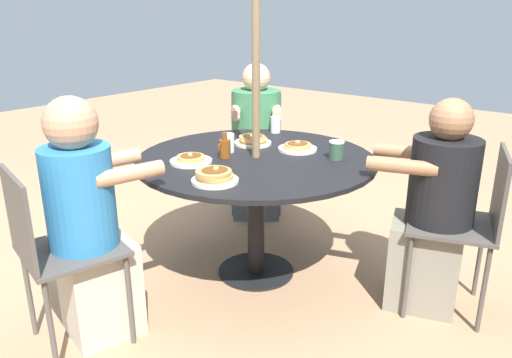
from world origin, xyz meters
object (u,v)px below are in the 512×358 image
at_px(diner_east, 256,147).
at_px(drinking_glass_a, 228,143).
at_px(patio_chair_north, 469,218).
at_px(pancake_plate_d, 215,177).
at_px(pancake_plate_b, 253,141).
at_px(coffee_cup, 336,150).
at_px(patio_table, 256,174).
at_px(patio_chair_east, 256,141).
at_px(patio_chair_south, 53,246).
at_px(pancake_plate_c, 297,147).
at_px(diner_south, 89,229).
at_px(drinking_glass_b, 275,125).
at_px(pancake_plate_a, 191,160).
at_px(diner_north, 433,215).
at_px(syrup_bottle, 225,148).

bearing_deg(diner_east, drinking_glass_a, 79.41).
distance_m(patio_chair_north, pancake_plate_d, 1.27).
distance_m(diner_east, pancake_plate_b, 0.72).
xyz_separation_m(pancake_plate_d, coffee_cup, (-0.69, 0.25, 0.02)).
distance_m(diner_east, pancake_plate_d, 1.40).
relative_size(patio_table, patio_chair_east, 1.52).
distance_m(patio_chair_south, pancake_plate_b, 1.30).
height_order(patio_chair_north, coffee_cup, patio_chair_north).
bearing_deg(pancake_plate_c, pancake_plate_b, -78.03).
bearing_deg(diner_east, pancake_plate_d, 81.90).
xyz_separation_m(diner_south, drinking_glass_a, (-0.91, 0.04, 0.22)).
relative_size(diner_south, pancake_plate_c, 5.16).
distance_m(patio_chair_east, drinking_glass_b, 0.62).
distance_m(pancake_plate_a, pancake_plate_b, 0.50).
height_order(diner_north, drinking_glass_a, diner_north).
height_order(syrup_bottle, drinking_glass_b, syrup_bottle).
height_order(patio_chair_north, syrup_bottle, patio_chair_north).
bearing_deg(pancake_plate_c, diner_south, -15.35).
relative_size(diner_east, diner_south, 0.97).
distance_m(diner_north, pancake_plate_c, 0.83).
xyz_separation_m(patio_chair_north, diner_south, (1.29, -1.28, 0.03)).
height_order(patio_chair_north, pancake_plate_d, patio_chair_north).
relative_size(patio_chair_south, drinking_glass_b, 8.22).
distance_m(pancake_plate_d, coffee_cup, 0.74).
bearing_deg(diner_south, pancake_plate_a, 101.43).
bearing_deg(drinking_glass_b, coffee_cup, 65.88).
xyz_separation_m(patio_chair_north, patio_chair_east, (-0.51, -1.76, 0.00)).
bearing_deg(diner_south, pancake_plate_c, 88.26).
bearing_deg(pancake_plate_b, drinking_glass_b, -167.29).
distance_m(patio_table, diner_east, 0.96).
relative_size(diner_north, pancake_plate_d, 4.92).
distance_m(pancake_plate_a, pancake_plate_d, 0.34).
distance_m(diner_north, diner_south, 1.67).
distance_m(pancake_plate_c, pancake_plate_d, 0.70).
height_order(pancake_plate_b, pancake_plate_c, pancake_plate_b).
bearing_deg(drinking_glass_a, pancake_plate_b, 178.96).
bearing_deg(patio_table, pancake_plate_d, 13.93).
distance_m(patio_table, drinking_glass_a, 0.24).
relative_size(patio_chair_north, diner_north, 0.79).
bearing_deg(drinking_glass_b, patio_table, 26.24).
height_order(patio_table, pancake_plate_b, pancake_plate_b).
relative_size(pancake_plate_c, syrup_bottle, 1.58).
relative_size(patio_chair_south, coffee_cup, 8.67).
height_order(diner_north, coffee_cup, diner_north).
relative_size(pancake_plate_a, drinking_glass_a, 2.13).
distance_m(patio_table, diner_north, 0.96).
xyz_separation_m(patio_table, patio_chair_north, (-0.36, 1.06, -0.11)).
height_order(diner_east, pancake_plate_d, diner_east).
bearing_deg(pancake_plate_b, pancake_plate_a, -1.97).
bearing_deg(pancake_plate_c, coffee_cup, 87.12).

